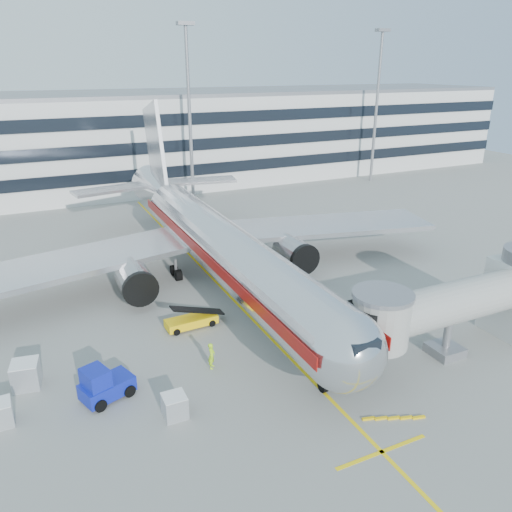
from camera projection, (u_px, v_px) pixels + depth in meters
name	position (u px, v px, depth m)	size (l,w,h in m)	color
ground	(268.00, 335.00, 39.18)	(180.00, 180.00, 0.00)	gray
lead_in_line	(221.00, 287.00, 47.62)	(0.25, 70.00, 0.01)	yellow
stop_bar	(382.00, 452.00, 27.36)	(6.00, 0.25, 0.01)	yellow
main_jet	(213.00, 240.00, 47.55)	(50.95, 48.70, 16.06)	silver
jet_bridge	(469.00, 302.00, 35.89)	(17.80, 4.50, 7.00)	silver
terminal	(117.00, 140.00, 85.29)	(150.00, 24.25, 15.60)	silver
light_mast_centre	(189.00, 101.00, 72.48)	(2.40, 1.20, 25.45)	gray
light_mast_east	(377.00, 96.00, 86.03)	(2.40, 1.20, 25.45)	gray
belt_loader	(191.00, 320.00, 40.20)	(4.41, 1.76, 2.10)	yellow
baggage_tug	(104.00, 385.00, 31.35)	(3.63, 2.91, 2.39)	#0E1CA0
cargo_container_right	(26.00, 374.00, 32.66)	(1.93, 1.93, 1.79)	silver
cargo_container_front	(175.00, 406.00, 29.91)	(1.37, 1.37, 1.45)	silver
ramp_worker	(212.00, 356.00, 34.64)	(0.71, 0.46, 1.93)	#B1F319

